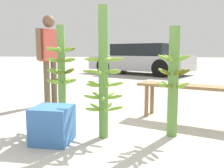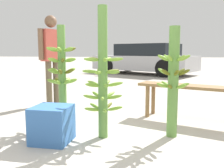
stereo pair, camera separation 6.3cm
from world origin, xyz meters
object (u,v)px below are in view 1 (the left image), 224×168
object	(u,v)px
banana_stalk_left	(62,72)
market_bench	(193,91)
banana_stalk_right	(173,80)
parked_car	(141,59)
vendor_person	(50,51)
banana_stalk_center	(103,76)
produce_crate	(53,125)

from	to	relation	value
banana_stalk_left	market_bench	bearing A→B (deg)	17.65
banana_stalk_right	parked_car	distance (m)	8.10
vendor_person	banana_stalk_center	bearing A→B (deg)	63.97
banana_stalk_center	market_bench	distance (m)	1.45
banana_stalk_center	parked_car	size ratio (longest dim) A/B	0.31
banana_stalk_left	parked_car	xyz separation A→B (m)	(0.53, 7.89, -0.07)
banana_stalk_right	market_bench	world-z (taller)	banana_stalk_right
produce_crate	banana_stalk_right	bearing A→B (deg)	19.16
banana_stalk_right	produce_crate	size ratio (longest dim) A/B	3.19
vendor_person	parked_car	world-z (taller)	vendor_person
banana_stalk_left	vendor_person	xyz separation A→B (m)	(-0.72, 1.26, 0.27)
banana_stalk_center	banana_stalk_right	xyz separation A→B (m)	(0.78, 0.19, -0.05)
parked_car	produce_crate	size ratio (longest dim) A/B	11.99
banana_stalk_right	market_bench	distance (m)	0.81
banana_stalk_left	market_bench	distance (m)	1.83
banana_stalk_left	banana_stalk_right	bearing A→B (deg)	-6.66
banana_stalk_right	produce_crate	bearing A→B (deg)	-160.84
banana_stalk_left	banana_stalk_right	distance (m)	1.42
banana_stalk_left	parked_car	size ratio (longest dim) A/B	0.28
banana_stalk_center	market_bench	size ratio (longest dim) A/B	0.93
banana_stalk_left	market_bench	world-z (taller)	banana_stalk_left
banana_stalk_center	parked_car	bearing A→B (deg)	90.69
market_bench	parked_car	size ratio (longest dim) A/B	0.34
market_bench	parked_car	xyz separation A→B (m)	(-1.19, 7.34, 0.21)
banana_stalk_center	market_bench	world-z (taller)	banana_stalk_center
market_bench	parked_car	bearing A→B (deg)	118.68
banana_stalk_right	produce_crate	xyz separation A→B (m)	(-1.28, -0.45, -0.45)
vendor_person	market_bench	xyz separation A→B (m)	(2.45, -0.71, -0.56)
parked_car	produce_crate	world-z (taller)	parked_car
banana_stalk_right	parked_car	size ratio (longest dim) A/B	0.27
banana_stalk_center	produce_crate	size ratio (longest dim) A/B	3.74
banana_stalk_right	vendor_person	xyz separation A→B (m)	(-2.13, 1.42, 0.33)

